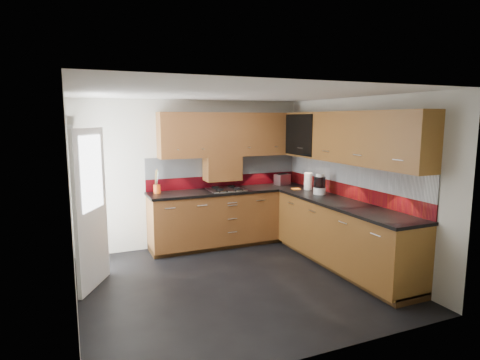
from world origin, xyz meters
name	(u,v)px	position (x,y,z in m)	size (l,w,h in m)	color
room	(235,167)	(0.00, 0.00, 1.50)	(4.00, 3.80, 2.64)	black
base_cabinets	(281,227)	(1.07, 0.72, 0.44)	(2.70, 3.20, 0.95)	#603015
countertop	(281,197)	(1.05, 0.70, 0.92)	(2.72, 3.22, 0.04)	black
backsplash	(287,175)	(1.28, 0.93, 1.21)	(2.70, 3.20, 0.54)	maroon
upper_cabinets	(290,136)	(1.23, 0.78, 1.84)	(2.50, 3.20, 0.72)	#603015
extractor_hood	(222,168)	(0.45, 1.64, 1.28)	(0.60, 0.33, 0.40)	#603015
glass_cabinet	(306,133)	(1.71, 1.07, 1.87)	(0.32, 0.80, 0.66)	black
back_door	(81,204)	(-1.78, 0.75, 1.03)	(0.42, 1.19, 2.04)	white
gas_hob	(226,189)	(0.45, 1.47, 0.95)	(0.57, 0.50, 0.04)	silver
utensil_pot	(157,188)	(-0.65, 1.63, 1.03)	(0.11, 0.11, 0.39)	#D64F14
toaster	(282,179)	(1.58, 1.60, 1.03)	(0.30, 0.24, 0.20)	silver
food_processor	(320,185)	(1.65, 0.56, 1.08)	(0.19, 0.19, 0.32)	white
paper_towel	(308,181)	(1.71, 0.98, 1.08)	(0.13, 0.13, 0.28)	white
orange_cloth	(296,189)	(1.54, 1.08, 0.95)	(0.13, 0.11, 0.01)	orange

